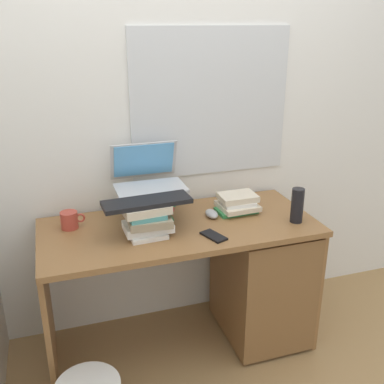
{
  "coord_description": "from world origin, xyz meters",
  "views": [
    {
      "loc": [
        -0.58,
        -1.99,
        1.72
      ],
      "look_at": [
        0.06,
        -0.02,
        0.92
      ],
      "focal_mm": 42.05,
      "sensor_mm": 36.0,
      "label": 1
    }
  ],
  "objects_px": {
    "book_stack_tall": "(150,203)",
    "water_bottle": "(297,205)",
    "book_stack_keyboard_riser": "(147,220)",
    "cell_phone": "(214,236)",
    "book_stack_side": "(237,203)",
    "mug": "(70,220)",
    "computer_mouse": "(212,214)",
    "keyboard": "(147,202)",
    "desk": "(243,273)",
    "laptop": "(148,176)"
  },
  "relations": [
    {
      "from": "book_stack_keyboard_riser",
      "to": "cell_phone",
      "type": "xyz_separation_m",
      "value": [
        0.3,
        -0.12,
        -0.07
      ]
    },
    {
      "from": "book_stack_keyboard_riser",
      "to": "cell_phone",
      "type": "height_order",
      "value": "book_stack_keyboard_riser"
    },
    {
      "from": "book_stack_side",
      "to": "water_bottle",
      "type": "height_order",
      "value": "water_bottle"
    },
    {
      "from": "keyboard",
      "to": "computer_mouse",
      "type": "distance_m",
      "value": 0.41
    },
    {
      "from": "laptop",
      "to": "computer_mouse",
      "type": "xyz_separation_m",
      "value": [
        0.31,
        -0.15,
        -0.2
      ]
    },
    {
      "from": "laptop",
      "to": "water_bottle",
      "type": "height_order",
      "value": "laptop"
    },
    {
      "from": "desk",
      "to": "book_stack_side",
      "type": "distance_m",
      "value": 0.39
    },
    {
      "from": "computer_mouse",
      "to": "water_bottle",
      "type": "bearing_deg",
      "value": -25.71
    },
    {
      "from": "book_stack_side",
      "to": "cell_phone",
      "type": "height_order",
      "value": "book_stack_side"
    },
    {
      "from": "book_stack_tall",
      "to": "book_stack_side",
      "type": "relative_size",
      "value": 1.13
    },
    {
      "from": "book_stack_tall",
      "to": "cell_phone",
      "type": "height_order",
      "value": "book_stack_tall"
    },
    {
      "from": "book_stack_tall",
      "to": "water_bottle",
      "type": "bearing_deg",
      "value": -21.25
    },
    {
      "from": "desk",
      "to": "book_stack_side",
      "type": "relative_size",
      "value": 6.25
    },
    {
      "from": "book_stack_tall",
      "to": "computer_mouse",
      "type": "bearing_deg",
      "value": -15.16
    },
    {
      "from": "book_stack_keyboard_riser",
      "to": "laptop",
      "type": "distance_m",
      "value": 0.29
    },
    {
      "from": "computer_mouse",
      "to": "water_bottle",
      "type": "relative_size",
      "value": 0.57
    },
    {
      "from": "mug",
      "to": "water_bottle",
      "type": "relative_size",
      "value": 0.67
    },
    {
      "from": "desk",
      "to": "mug",
      "type": "height_order",
      "value": "mug"
    },
    {
      "from": "desk",
      "to": "cell_phone",
      "type": "bearing_deg",
      "value": -146.71
    },
    {
      "from": "book_stack_tall",
      "to": "cell_phone",
      "type": "xyz_separation_m",
      "value": [
        0.24,
        -0.31,
        -0.08
      ]
    },
    {
      "from": "book_stack_side",
      "to": "mug",
      "type": "height_order",
      "value": "book_stack_side"
    },
    {
      "from": "book_stack_keyboard_riser",
      "to": "keyboard",
      "type": "distance_m",
      "value": 0.09
    },
    {
      "from": "mug",
      "to": "desk",
      "type": "bearing_deg",
      "value": -10.15
    },
    {
      "from": "laptop",
      "to": "cell_phone",
      "type": "distance_m",
      "value": 0.48
    },
    {
      "from": "laptop",
      "to": "mug",
      "type": "distance_m",
      "value": 0.45
    },
    {
      "from": "book_stack_keyboard_riser",
      "to": "mug",
      "type": "bearing_deg",
      "value": 151.26
    },
    {
      "from": "computer_mouse",
      "to": "book_stack_tall",
      "type": "bearing_deg",
      "value": 164.84
    },
    {
      "from": "book_stack_tall",
      "to": "mug",
      "type": "height_order",
      "value": "book_stack_tall"
    },
    {
      "from": "laptop",
      "to": "keyboard",
      "type": "distance_m",
      "value": 0.26
    },
    {
      "from": "book_stack_side",
      "to": "cell_phone",
      "type": "relative_size",
      "value": 1.65
    },
    {
      "from": "desk",
      "to": "book_stack_side",
      "type": "bearing_deg",
      "value": 95.02
    },
    {
      "from": "desk",
      "to": "cell_phone",
      "type": "xyz_separation_m",
      "value": [
        -0.24,
        -0.16,
        0.34
      ]
    },
    {
      "from": "mug",
      "to": "computer_mouse",
      "type": "bearing_deg",
      "value": -7.25
    },
    {
      "from": "book_stack_side",
      "to": "mug",
      "type": "distance_m",
      "value": 0.88
    },
    {
      "from": "desk",
      "to": "book_stack_keyboard_riser",
      "type": "distance_m",
      "value": 0.68
    },
    {
      "from": "desk",
      "to": "computer_mouse",
      "type": "relative_size",
      "value": 13.46
    },
    {
      "from": "book_stack_side",
      "to": "book_stack_tall",
      "type": "bearing_deg",
      "value": 172.93
    },
    {
      "from": "mug",
      "to": "water_bottle",
      "type": "bearing_deg",
      "value": -14.18
    },
    {
      "from": "desk",
      "to": "book_stack_side",
      "type": "xyz_separation_m",
      "value": [
        -0.01,
        0.09,
        0.38
      ]
    },
    {
      "from": "keyboard",
      "to": "mug",
      "type": "xyz_separation_m",
      "value": [
        -0.36,
        0.19,
        -0.13
      ]
    },
    {
      "from": "water_bottle",
      "to": "cell_phone",
      "type": "relative_size",
      "value": 1.33
    },
    {
      "from": "laptop",
      "to": "desk",
      "type": "bearing_deg",
      "value": -24.22
    },
    {
      "from": "keyboard",
      "to": "computer_mouse",
      "type": "relative_size",
      "value": 4.04
    },
    {
      "from": "computer_mouse",
      "to": "mug",
      "type": "xyz_separation_m",
      "value": [
        -0.72,
        0.09,
        0.03
      ]
    },
    {
      "from": "keyboard",
      "to": "water_bottle",
      "type": "height_order",
      "value": "same"
    },
    {
      "from": "keyboard",
      "to": "cell_phone",
      "type": "height_order",
      "value": "keyboard"
    },
    {
      "from": "book_stack_tall",
      "to": "water_bottle",
      "type": "relative_size",
      "value": 1.4
    },
    {
      "from": "keyboard",
      "to": "cell_phone",
      "type": "relative_size",
      "value": 3.09
    },
    {
      "from": "computer_mouse",
      "to": "desk",
      "type": "bearing_deg",
      "value": -22.0
    },
    {
      "from": "desk",
      "to": "laptop",
      "type": "relative_size",
      "value": 3.93
    }
  ]
}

